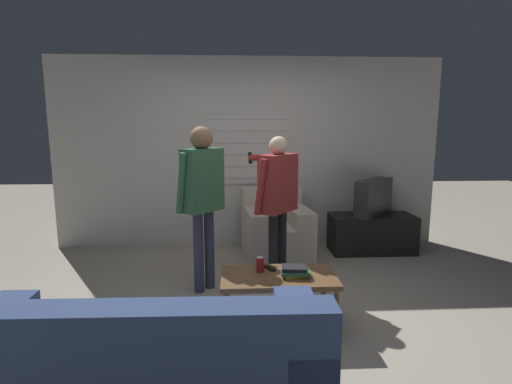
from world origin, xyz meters
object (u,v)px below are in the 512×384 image
Objects in this scene: armchair_beige at (276,230)px; book_stack at (295,271)px; couch_blue at (142,376)px; person_right_standing at (277,192)px; person_left_standing at (202,188)px; coffee_table at (278,280)px; soda_can at (260,265)px; tv at (373,197)px; spare_remote at (270,268)px.

book_stack is (-0.04, -1.83, 0.15)m from armchair_beige.
person_right_standing reaches higher than couch_blue.
person_left_standing is 7.02× the size of book_stack.
coffee_table is 4.00× the size of book_stack.
couch_blue is 1.40m from soda_can.
armchair_beige is 1.01× the size of coffee_table.
soda_can is at bearing 150.54° from coffee_table.
tv is 0.38× the size of person_left_standing.
armchair_beige is 1.48m from person_left_standing.
person_right_standing is at bearing 51.53° from spare_remote.
armchair_beige reaches higher than soda_can.
person_left_standing reaches higher than soda_can.
person_left_standing reaches higher than couch_blue.
coffee_table is at bearing -93.90° from spare_remote.
person_right_standing is at bearing 74.63° from soda_can.
person_left_standing is at bearing 133.79° from book_stack.
couch_blue is 1.40m from coffee_table.
soda_can is at bearing -99.41° from person_left_standing.
couch_blue reaches higher than soda_can.
couch_blue is 3.83m from tv.
tv is at bearing 179.69° from armchair_beige.
spare_remote is at bearing 114.35° from coffee_table.
armchair_beige is 1.83m from book_stack.
person_right_standing is 11.66× the size of spare_remote.
spare_remote is (0.81, 1.23, 0.14)m from couch_blue.
book_stack is (-1.32, -1.96, -0.24)m from tv.
person_left_standing is 1.08m from spare_remote.
couch_blue is 8.48× the size of book_stack.
armchair_beige is 1.50× the size of tv.
coffee_table is 0.20m from soda_can.
person_left_standing is 1.06× the size of person_right_standing.
soda_can is (0.72, 1.18, 0.20)m from couch_blue.
spare_remote is (0.62, -0.67, -0.59)m from person_left_standing.
person_right_standing is 12.34× the size of soda_can.
tv is at bearing 21.56° from spare_remote.
spare_remote is at bearing 76.13° from armchair_beige.
coffee_table is 1.23m from person_left_standing.
coffee_table is 1.08m from person_right_standing.
person_right_standing is 6.60× the size of book_stack.
person_right_standing is 1.07m from book_stack.
person_left_standing reaches higher than tv.
couch_blue is at bearing -121.53° from soda_can.
soda_can reaches higher than spare_remote.
person_left_standing reaches higher than person_right_standing.
tv reaches higher than book_stack.
armchair_beige reaches higher than couch_blue.
coffee_table is 0.16m from book_stack.
coffee_table is at bearing -29.46° from soda_can.
couch_blue is 1.46m from book_stack.
soda_can is at bearing 59.51° from couch_blue.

